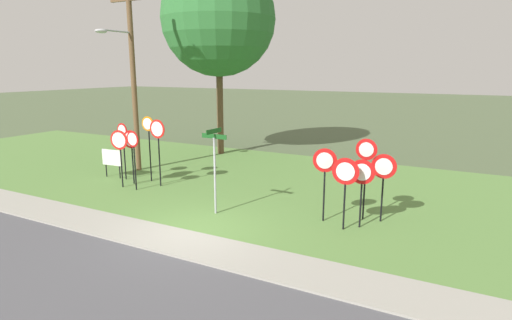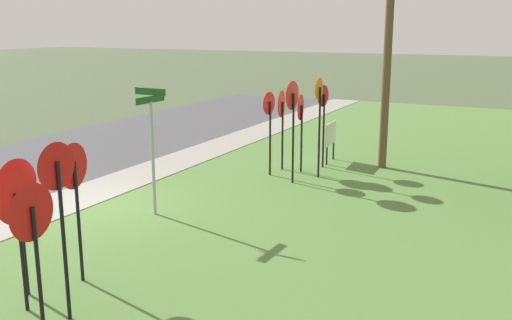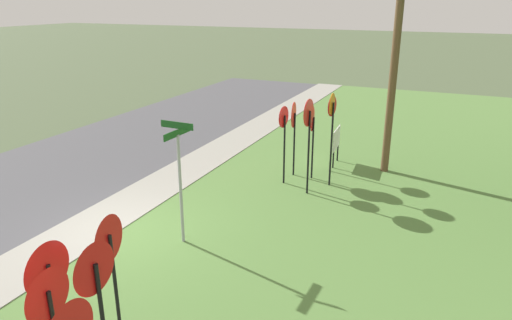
{
  "view_description": "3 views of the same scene",
  "coord_description": "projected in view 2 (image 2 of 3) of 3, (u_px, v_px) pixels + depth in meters",
  "views": [
    {
      "loc": [
        7.2,
        -9.42,
        4.76
      ],
      "look_at": [
        0.18,
        3.75,
        1.51
      ],
      "focal_mm": 29.4,
      "sensor_mm": 36.0,
      "label": 1
    },
    {
      "loc": [
        9.87,
        9.28,
        4.19
      ],
      "look_at": [
        -1.54,
        3.59,
        1.22
      ],
      "focal_mm": 40.51,
      "sensor_mm": 36.0,
      "label": 2
    },
    {
      "loc": [
        7.83,
        7.11,
        5.34
      ],
      "look_at": [
        -1.36,
        3.03,
        1.87
      ],
      "focal_mm": 32.72,
      "sensor_mm": 36.0,
      "label": 3
    }
  ],
  "objects": [
    {
      "name": "ground_plane",
      "position": [
        91.0,
        208.0,
        13.58
      ],
      "size": [
        160.0,
        160.0,
        0.0
      ],
      "primitive_type": "plane",
      "color": "#4C5B3D"
    },
    {
      "name": "sidewalk_strip",
      "position": [
        65.0,
        203.0,
        13.93
      ],
      "size": [
        44.0,
        1.6,
        0.06
      ],
      "primitive_type": "cube",
      "color": "#99968C",
      "rests_on": "ground_plane"
    },
    {
      "name": "grass_median",
      "position": [
        333.0,
        251.0,
        10.97
      ],
      "size": [
        44.0,
        12.0,
        0.04
      ],
      "primitive_type": "cube",
      "color": "#567F3D",
      "rests_on": "ground_plane"
    },
    {
      "name": "stop_sign_near_left",
      "position": [
        269.0,
        116.0,
        16.1
      ],
      "size": [
        0.63,
        0.11,
        2.37
      ],
      "rotation": [
        0.0,
        0.0,
        -0.07
      ],
      "color": "black",
      "rests_on": "grass_median"
    },
    {
      "name": "stop_sign_near_right",
      "position": [
        323.0,
        109.0,
        17.02
      ],
      "size": [
        0.64,
        0.12,
        2.47
      ],
      "rotation": [
        0.0,
        0.0,
        -0.13
      ],
      "color": "black",
      "rests_on": "grass_median"
    },
    {
      "name": "stop_sign_far_left",
      "position": [
        319.0,
        107.0,
        15.81
      ],
      "size": [
        0.61,
        0.1,
        2.79
      ],
      "rotation": [
        0.0,
        0.0,
        0.04
      ],
      "color": "black",
      "rests_on": "grass_median"
    },
    {
      "name": "stop_sign_far_center",
      "position": [
        301.0,
        116.0,
        16.49
      ],
      "size": [
        0.73,
        0.15,
        2.26
      ],
      "rotation": [
        0.0,
        0.0,
        0.17
      ],
      "color": "black",
      "rests_on": "grass_median"
    },
    {
      "name": "stop_sign_far_right",
      "position": [
        282.0,
        112.0,
        16.76
      ],
      "size": [
        0.78,
        0.16,
        2.35
      ],
      "rotation": [
        0.0,
        0.0,
        0.17
      ],
      "color": "black",
      "rests_on": "grass_median"
    },
    {
      "name": "stop_sign_center_tall",
      "position": [
        292.0,
        109.0,
        15.23
      ],
      "size": [
        0.76,
        0.1,
        2.75
      ],
      "rotation": [
        0.0,
        0.0,
        -0.03
      ],
      "color": "black",
      "rests_on": "grass_median"
    },
    {
      "name": "yield_sign_near_left",
      "position": [
        32.0,
        225.0,
        7.54
      ],
      "size": [
        0.78,
        0.11,
        2.18
      ],
      "rotation": [
        0.0,
        0.0,
        0.04
      ],
      "color": "black",
      "rests_on": "grass_median"
    },
    {
      "name": "yield_sign_near_right",
      "position": [
        17.0,
        195.0,
        8.81
      ],
      "size": [
        0.81,
        0.11,
        2.2
      ],
      "rotation": [
        0.0,
        0.0,
        0.04
      ],
      "color": "black",
      "rests_on": "grass_median"
    },
    {
      "name": "yield_sign_far_left",
      "position": [
        74.0,
        179.0,
        9.27
      ],
      "size": [
        0.75,
        0.15,
        2.34
      ],
      "rotation": [
        0.0,
        0.0,
        0.16
      ],
      "color": "black",
      "rests_on": "grass_median"
    },
    {
      "name": "yield_sign_far_right",
      "position": [
        58.0,
        190.0,
        7.97
      ],
      "size": [
        0.68,
        0.1,
        2.62
      ],
      "rotation": [
        0.0,
        0.0,
        -0.02
      ],
      "color": "black",
      "rests_on": "grass_median"
    },
    {
      "name": "yield_sign_center",
      "position": [
        16.0,
        210.0,
        8.31
      ],
      "size": [
        0.76,
        0.11,
        2.12
      ],
      "rotation": [
        0.0,
        0.0,
        0.07
      ],
      "color": "black",
      "rests_on": "grass_median"
    },
    {
      "name": "street_name_post",
      "position": [
        152.0,
        140.0,
        12.68
      ],
      "size": [
        0.96,
        0.82,
        2.85
      ],
      "rotation": [
        0.0,
        0.0,
        -0.03
      ],
      "color": "#9EA0A8",
      "rests_on": "grass_median"
    },
    {
      "name": "utility_pole",
      "position": [
        385.0,
        5.0,
        16.37
      ],
      "size": [
        2.1,
        2.08,
        8.76
      ],
      "color": "brown",
      "rests_on": "grass_median"
    },
    {
      "name": "notice_board",
      "position": [
        331.0,
        136.0,
        17.87
      ],
      "size": [
        1.1,
        0.1,
        1.25
      ],
      "rotation": [
        0.0,
        0.0,
        0.07
      ],
      "color": "black",
      "rests_on": "grass_median"
    }
  ]
}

